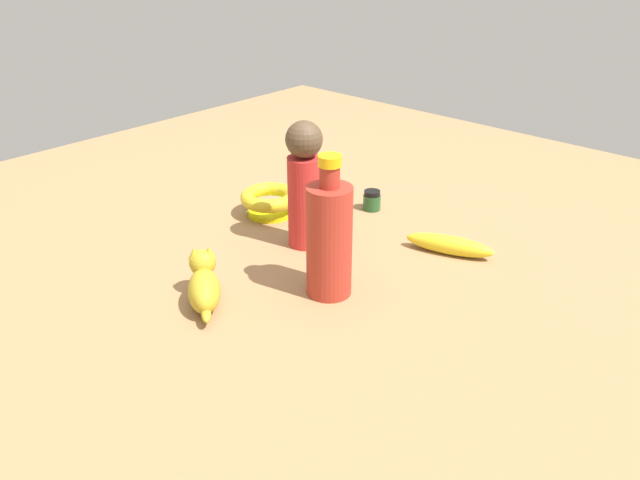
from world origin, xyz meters
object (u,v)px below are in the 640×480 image
Objects in this scene: person_figure_adult at (305,183)px; bottle_tall at (329,238)px; cat_figurine at (204,284)px; nail_polish_jar at (372,200)px; banana at (449,245)px; bowl at (270,200)px.

person_figure_adult is 1.01× the size of bottle_tall.
cat_figurine reaches higher than nail_polish_jar.
cat_figurine is at bearing -175.78° from nail_polish_jar.
bottle_tall is 1.46× the size of banana.
banana is at bearing -74.72° from bowl.
person_figure_adult reaches higher than bowl.
bottle_tall reaches higher than bowl.
bottle_tall is at bearing -37.50° from cat_figurine.
bowl is (0.16, 0.31, -0.07)m from bottle_tall.
bottle_tall is 1.98× the size of bowl.
cat_figurine reaches higher than banana.
person_figure_adult is at bearing 55.97° from bottle_tall.
cat_figurine is 0.99× the size of bowl.
cat_figurine is 2.83× the size of nail_polish_jar.
bottle_tall is 0.36m from bowl.
bowl is at bearing 29.26° from cat_figurine.
banana is (0.26, -0.08, -0.09)m from bottle_tall.
person_figure_adult is at bearing 6.02° from cat_figurine.
person_figure_adult reaches higher than nail_polish_jar.
cat_figurine is (-0.27, -0.03, -0.09)m from person_figure_adult.
bottle_tall is (-0.11, -0.16, -0.02)m from person_figure_adult.
bowl is at bearing 63.17° from bottle_tall.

